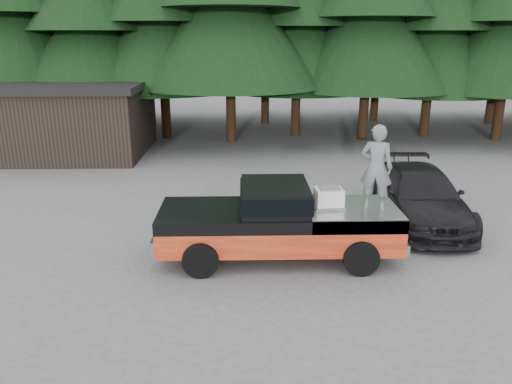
{
  "coord_description": "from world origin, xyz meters",
  "views": [
    {
      "loc": [
        -0.38,
        -11.24,
        5.36
      ],
      "look_at": [
        -0.09,
        0.0,
        1.79
      ],
      "focal_mm": 35.0,
      "sensor_mm": 36.0,
      "label": 1
    }
  ],
  "objects_px": {
    "man_on_bed": "(376,168)",
    "utility_building": "(57,118)",
    "parked_car": "(420,196)",
    "air_compressor": "(329,198)",
    "pickup_truck": "(278,233)"
  },
  "relations": [
    {
      "from": "man_on_bed",
      "to": "utility_building",
      "type": "distance_m",
      "value": 16.79
    },
    {
      "from": "parked_car",
      "to": "utility_building",
      "type": "xyz_separation_m",
      "value": [
        -13.85,
        9.29,
        0.89
      ]
    },
    {
      "from": "air_compressor",
      "to": "utility_building",
      "type": "relative_size",
      "value": 0.08
    },
    {
      "from": "utility_building",
      "to": "parked_car",
      "type": "bearing_deg",
      "value": -33.84
    },
    {
      "from": "utility_building",
      "to": "pickup_truck",
      "type": "bearing_deg",
      "value": -51.26
    },
    {
      "from": "air_compressor",
      "to": "man_on_bed",
      "type": "xyz_separation_m",
      "value": [
        1.06,
        -0.16,
        0.81
      ]
    },
    {
      "from": "pickup_truck",
      "to": "parked_car",
      "type": "relative_size",
      "value": 1.12
    },
    {
      "from": "parked_car",
      "to": "utility_building",
      "type": "distance_m",
      "value": 16.7
    },
    {
      "from": "parked_car",
      "to": "air_compressor",
      "type": "bearing_deg",
      "value": -138.06
    },
    {
      "from": "air_compressor",
      "to": "man_on_bed",
      "type": "height_order",
      "value": "man_on_bed"
    },
    {
      "from": "pickup_truck",
      "to": "parked_car",
      "type": "height_order",
      "value": "parked_car"
    },
    {
      "from": "parked_car",
      "to": "man_on_bed",
      "type": "bearing_deg",
      "value": -124.78
    },
    {
      "from": "utility_building",
      "to": "man_on_bed",
      "type": "bearing_deg",
      "value": -45.55
    },
    {
      "from": "air_compressor",
      "to": "parked_car",
      "type": "height_order",
      "value": "air_compressor"
    },
    {
      "from": "pickup_truck",
      "to": "air_compressor",
      "type": "distance_m",
      "value": 1.51
    }
  ]
}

